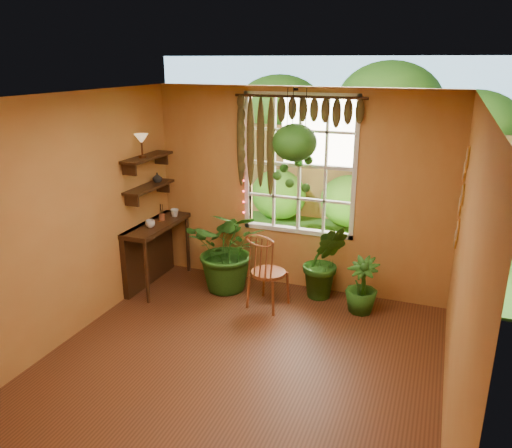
{
  "coord_description": "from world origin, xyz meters",
  "views": [
    {
      "loc": [
        1.76,
        -3.93,
        3.02
      ],
      "look_at": [
        -0.18,
        1.15,
        1.22
      ],
      "focal_mm": 35.0,
      "sensor_mm": 36.0,
      "label": 1
    }
  ],
  "objects_px": {
    "windsor_chair": "(267,282)",
    "potted_plant_mid": "(324,261)",
    "hanging_basket": "(295,149)",
    "potted_plant_left": "(229,249)",
    "counter_ledge": "(151,246)"
  },
  "relations": [
    {
      "from": "windsor_chair",
      "to": "hanging_basket",
      "type": "distance_m",
      "value": 1.71
    },
    {
      "from": "potted_plant_left",
      "to": "potted_plant_mid",
      "type": "bearing_deg",
      "value": 9.76
    },
    {
      "from": "counter_ledge",
      "to": "hanging_basket",
      "type": "bearing_deg",
      "value": 10.85
    },
    {
      "from": "potted_plant_mid",
      "to": "hanging_basket",
      "type": "height_order",
      "value": "hanging_basket"
    },
    {
      "from": "potted_plant_mid",
      "to": "hanging_basket",
      "type": "distance_m",
      "value": 1.52
    },
    {
      "from": "potted_plant_left",
      "to": "hanging_basket",
      "type": "xyz_separation_m",
      "value": [
        0.83,
        0.17,
        1.38
      ]
    },
    {
      "from": "counter_ledge",
      "to": "hanging_basket",
      "type": "xyz_separation_m",
      "value": [
        1.93,
        0.37,
        1.42
      ]
    },
    {
      "from": "potted_plant_left",
      "to": "hanging_basket",
      "type": "relative_size",
      "value": 0.93
    },
    {
      "from": "windsor_chair",
      "to": "hanging_basket",
      "type": "relative_size",
      "value": 0.92
    },
    {
      "from": "windsor_chair",
      "to": "potted_plant_mid",
      "type": "xyz_separation_m",
      "value": [
        0.61,
        0.52,
        0.17
      ]
    },
    {
      "from": "potted_plant_mid",
      "to": "hanging_basket",
      "type": "relative_size",
      "value": 0.81
    },
    {
      "from": "windsor_chair",
      "to": "hanging_basket",
      "type": "xyz_separation_m",
      "value": [
        0.18,
        0.48,
        1.63
      ]
    },
    {
      "from": "potted_plant_left",
      "to": "hanging_basket",
      "type": "bearing_deg",
      "value": 11.81
    },
    {
      "from": "counter_ledge",
      "to": "windsor_chair",
      "type": "bearing_deg",
      "value": -3.57
    },
    {
      "from": "windsor_chair",
      "to": "potted_plant_mid",
      "type": "distance_m",
      "value": 0.82
    }
  ]
}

